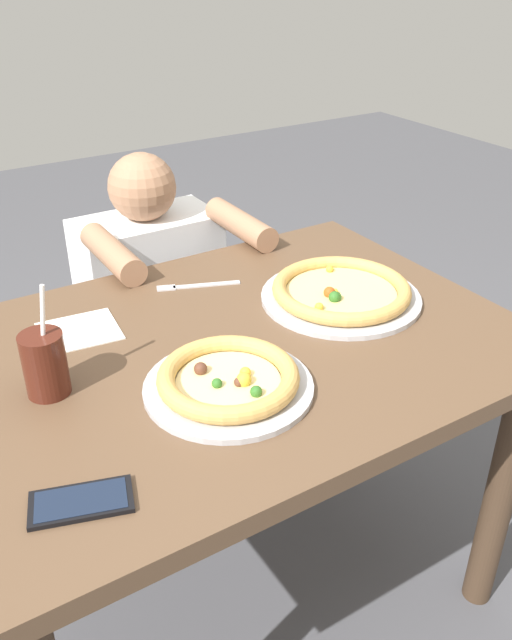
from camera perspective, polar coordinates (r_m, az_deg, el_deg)
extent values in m
plane|color=#4C4C51|center=(1.87, -1.98, -21.90)|extent=(8.00, 8.00, 0.00)
cube|color=brown|center=(1.38, -2.51, -2.71)|extent=(1.21, 0.86, 0.04)
cylinder|color=#443122|center=(1.69, 20.21, -13.64)|extent=(0.07, 0.07, 0.71)
cylinder|color=#443122|center=(2.07, 5.56, -2.93)|extent=(0.07, 0.07, 0.71)
cylinder|color=#B7B7BC|center=(1.23, -2.37, -5.75)|extent=(0.31, 0.31, 0.01)
cylinder|color=#EFD68C|center=(1.22, -2.38, -5.34)|extent=(0.19, 0.19, 0.01)
torus|color=tan|center=(1.21, -2.39, -4.87)|extent=(0.26, 0.26, 0.03)
sphere|color=gold|center=(1.20, -1.04, -5.12)|extent=(0.03, 0.03, 0.03)
sphere|color=#2D6623|center=(1.18, 0.01, -6.15)|extent=(0.02, 0.02, 0.02)
sphere|color=brown|center=(1.24, -4.77, -4.18)|extent=(0.03, 0.03, 0.03)
sphere|color=brown|center=(1.20, -1.47, -5.34)|extent=(0.02, 0.02, 0.02)
sphere|color=gold|center=(1.23, -0.93, -4.52)|extent=(0.02, 0.02, 0.02)
sphere|color=#2D6623|center=(1.20, -3.36, -5.44)|extent=(0.02, 0.02, 0.02)
cylinder|color=#B7B7BC|center=(1.54, 7.26, 1.92)|extent=(0.37, 0.37, 0.01)
cylinder|color=#E5CC7F|center=(1.53, 7.28, 2.29)|extent=(0.25, 0.25, 0.01)
torus|color=tan|center=(1.53, 7.31, 2.65)|extent=(0.32, 0.32, 0.03)
sphere|color=gold|center=(1.45, 5.42, 1.12)|extent=(0.02, 0.02, 0.02)
sphere|color=gold|center=(1.52, 6.74, 2.40)|extent=(0.02, 0.02, 0.02)
sphere|color=gold|center=(1.62, 6.33, 4.35)|extent=(0.02, 0.02, 0.02)
sphere|color=#BF4C19|center=(1.51, 6.30, 2.36)|extent=(0.03, 0.03, 0.03)
sphere|color=#2D6623|center=(1.49, 6.89, 1.98)|extent=(0.02, 0.02, 0.02)
sphere|color=#2D6623|center=(1.49, 6.72, 1.97)|extent=(0.03, 0.03, 0.03)
cylinder|color=#4C1E14|center=(1.25, -17.61, -3.63)|extent=(0.08, 0.08, 0.12)
cylinder|color=white|center=(1.20, -17.79, 0.46)|extent=(0.03, 0.01, 0.11)
cube|color=white|center=(1.45, -14.89, -0.93)|extent=(0.17, 0.16, 0.00)
cube|color=silver|center=(1.60, -4.23, 3.02)|extent=(0.15, 0.07, 0.00)
cube|color=silver|center=(1.59, -7.81, 2.69)|extent=(0.05, 0.04, 0.00)
cube|color=black|center=(1.04, -14.72, -14.83)|extent=(0.17, 0.12, 0.01)
cube|color=#192338|center=(1.04, -14.75, -14.65)|extent=(0.14, 0.10, 0.00)
cylinder|color=#333847|center=(2.23, -8.35, -4.43)|extent=(0.33, 0.33, 0.45)
cube|color=white|center=(2.04, -9.13, 4.49)|extent=(0.42, 0.22, 0.32)
sphere|color=#A37556|center=(1.95, -9.72, 11.14)|extent=(0.19, 0.19, 0.19)
cylinder|color=#A37556|center=(1.71, -12.19, 5.59)|extent=(0.07, 0.28, 0.07)
cylinder|color=#A37556|center=(1.86, -1.34, 8.21)|extent=(0.07, 0.28, 0.07)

